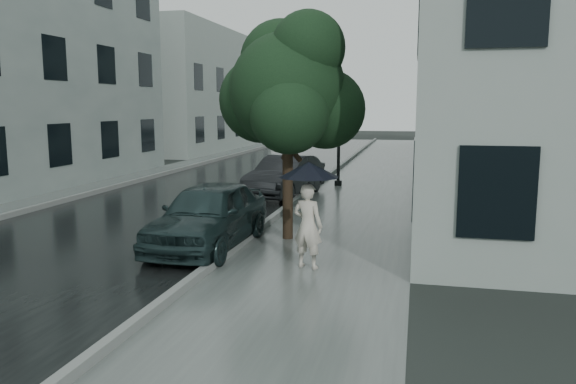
% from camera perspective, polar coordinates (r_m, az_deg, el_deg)
% --- Properties ---
extents(ground, '(120.00, 120.00, 0.00)m').
position_cam_1_polar(ground, '(8.65, -1.48, -11.32)').
color(ground, black).
rests_on(ground, ground).
extents(sidewalk, '(3.50, 60.00, 0.01)m').
position_cam_1_polar(sidewalk, '(20.17, 7.78, 0.22)').
color(sidewalk, slate).
rests_on(sidewalk, ground).
extents(kerb_near, '(0.15, 60.00, 0.15)m').
position_cam_1_polar(kerb_near, '(20.40, 2.67, 0.59)').
color(kerb_near, slate).
rests_on(kerb_near, ground).
extents(asphalt_road, '(6.85, 60.00, 0.00)m').
position_cam_1_polar(asphalt_road, '(21.31, -6.63, 0.69)').
color(asphalt_road, black).
rests_on(asphalt_road, ground).
extents(kerb_far, '(0.15, 60.00, 0.15)m').
position_cam_1_polar(kerb_far, '(22.71, -14.98, 1.14)').
color(kerb_far, slate).
rests_on(kerb_far, ground).
extents(sidewalk_far, '(1.70, 60.00, 0.01)m').
position_cam_1_polar(sidewalk_far, '(23.17, -16.99, 1.02)').
color(sidewalk_far, '#4C5451').
rests_on(sidewalk_far, ground).
extents(building_near, '(7.02, 36.00, 9.00)m').
position_cam_1_polar(building_near, '(27.62, 20.55, 11.39)').
color(building_near, gray).
rests_on(building_near, ground).
extents(building_far_b, '(7.02, 18.00, 8.00)m').
position_cam_1_polar(building_far_b, '(41.05, -9.80, 10.07)').
color(building_far_b, gray).
rests_on(building_far_b, ground).
extents(pedestrian, '(0.66, 0.52, 1.58)m').
position_cam_1_polar(pedestrian, '(10.28, 2.02, -3.45)').
color(pedestrian, beige).
rests_on(pedestrian, sidewalk).
extents(umbrella, '(1.16, 1.16, 1.08)m').
position_cam_1_polar(umbrella, '(10.12, 2.13, 2.29)').
color(umbrella, black).
rests_on(umbrella, ground).
extents(street_tree, '(3.33, 3.03, 4.96)m').
position_cam_1_polar(street_tree, '(12.48, 0.08, 10.41)').
color(street_tree, '#332619').
rests_on(street_tree, ground).
extents(lamp_post, '(0.82, 0.47, 5.28)m').
position_cam_1_polar(lamp_post, '(20.89, 4.81, 8.85)').
color(lamp_post, black).
rests_on(lamp_post, ground).
extents(car_near, '(1.73, 4.10, 1.39)m').
position_cam_1_polar(car_near, '(11.94, -8.06, -2.29)').
color(car_near, '#1A2C2C').
rests_on(car_near, ground).
extents(car_far, '(2.08, 4.21, 1.33)m').
position_cam_1_polar(car_far, '(18.57, -0.29, 1.64)').
color(car_far, '#242629').
rests_on(car_far, ground).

